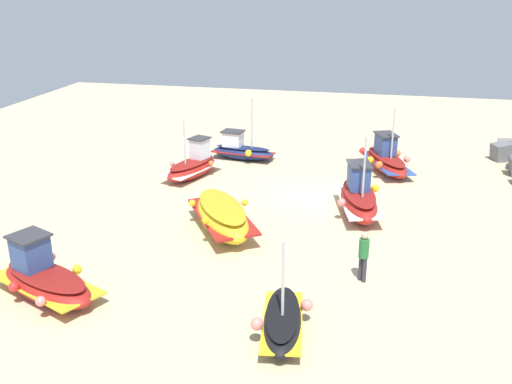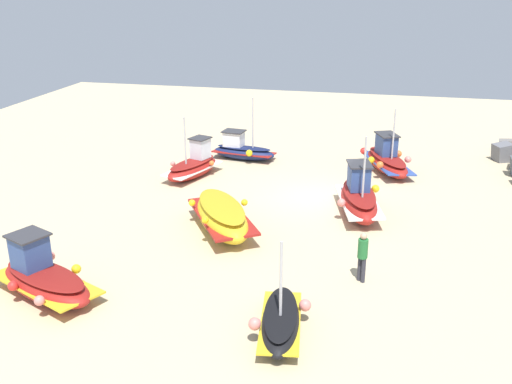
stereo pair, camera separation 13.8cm
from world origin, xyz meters
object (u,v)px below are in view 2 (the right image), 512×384
object	(u,v)px
fishing_boat_0	(222,216)
fishing_boat_2	(387,160)
fishing_boat_3	(359,198)
person_walking	(363,254)
fishing_boat_5	(281,321)
fishing_boat_6	(44,279)
fishing_boat_1	(242,150)
fishing_boat_4	(194,166)

from	to	relation	value
fishing_boat_0	fishing_boat_2	world-z (taller)	fishing_boat_2
fishing_boat_3	person_walking	bearing A→B (deg)	171.35
fishing_boat_3	fishing_boat_5	world-z (taller)	fishing_boat_3
fishing_boat_3	fishing_boat_5	size ratio (longest dim) A/B	1.29
fishing_boat_0	fishing_boat_6	world-z (taller)	fishing_boat_6
fishing_boat_1	fishing_boat_5	bearing A→B (deg)	115.10
fishing_boat_2	person_walking	xyz separation A→B (m)	(11.64, -0.56, 0.40)
fishing_boat_3	fishing_boat_6	distance (m)	12.43
fishing_boat_3	fishing_boat_4	distance (m)	8.58
fishing_boat_1	fishing_boat_4	world-z (taller)	fishing_boat_1
fishing_boat_4	fishing_boat_6	size ratio (longest dim) A/B	0.90
fishing_boat_1	fishing_boat_4	bearing A→B (deg)	71.95
fishing_boat_0	fishing_boat_3	distance (m)	5.73
fishing_boat_1	fishing_boat_5	world-z (taller)	fishing_boat_1
fishing_boat_4	fishing_boat_6	world-z (taller)	fishing_boat_4
person_walking	fishing_boat_6	bearing A→B (deg)	-31.36
fishing_boat_0	person_walking	size ratio (longest dim) A/B	2.73
fishing_boat_0	fishing_boat_6	distance (m)	7.00
fishing_boat_0	fishing_boat_4	xyz separation A→B (m)	(-5.87, -3.11, -0.06)
fishing_boat_6	fishing_boat_4	bearing A→B (deg)	-69.81
fishing_boat_3	person_walking	world-z (taller)	fishing_boat_3
fishing_boat_4	person_walking	world-z (taller)	fishing_boat_4
fishing_boat_0	fishing_boat_4	distance (m)	6.64
fishing_boat_1	fishing_boat_6	world-z (taller)	fishing_boat_1
fishing_boat_1	fishing_boat_6	bearing A→B (deg)	88.17
fishing_boat_0	fishing_boat_2	bearing A→B (deg)	-65.87
fishing_boat_2	person_walking	world-z (taller)	fishing_boat_2
fishing_boat_1	fishing_boat_3	size ratio (longest dim) A/B	0.82
fishing_boat_4	fishing_boat_6	xyz separation A→B (m)	(11.66, -0.82, 0.00)
fishing_boat_5	person_walking	bearing A→B (deg)	-37.44
fishing_boat_4	fishing_boat_5	bearing A→B (deg)	-132.63
fishing_boat_2	fishing_boat_1	bearing A→B (deg)	65.09
fishing_boat_3	fishing_boat_2	bearing A→B (deg)	-22.96
fishing_boat_3	fishing_boat_4	xyz separation A→B (m)	(-2.96, -8.05, -0.12)
fishing_boat_0	person_walking	distance (m)	6.08
fishing_boat_2	fishing_boat_3	size ratio (longest dim) A/B	1.04
fishing_boat_3	fishing_boat_6	bearing A→B (deg)	121.19
fishing_boat_4	fishing_boat_5	size ratio (longest dim) A/B	1.11
fishing_boat_5	fishing_boat_6	distance (m)	7.38
fishing_boat_3	fishing_boat_1	bearing A→B (deg)	32.42
fishing_boat_1	fishing_boat_6	distance (m)	15.20
person_walking	fishing_boat_3	bearing A→B (deg)	-134.73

